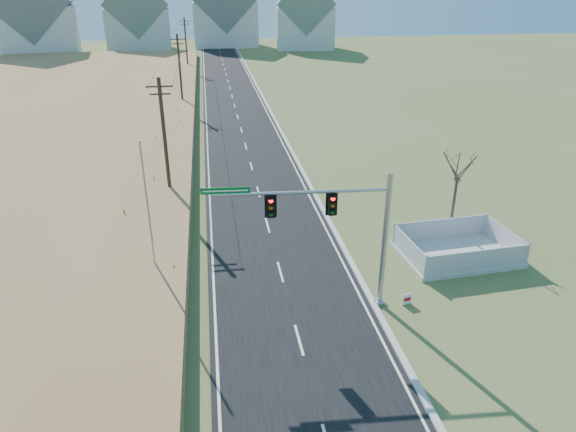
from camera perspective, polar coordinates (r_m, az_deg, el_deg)
The scene contains 16 objects.
ground at distance 25.42m, azimuth 0.44°, elevation -10.93°, with size 260.00×260.00×0.00m, color #525D2D.
road at distance 71.98m, azimuth -6.15°, elevation 12.77°, with size 8.00×180.00×0.06m, color black.
curb at distance 72.29m, azimuth -2.78°, elevation 12.97°, with size 0.30×180.00×0.18m, color #B2AFA8.
reed_marsh at distance 65.35m, azimuth -27.43°, elevation 9.50°, with size 38.00×110.00×1.30m, color #A4784A.
utility_pole_near at distance 36.93m, azimuth -13.52°, elevation 8.13°, with size 1.80×0.26×9.00m.
utility_pole_mid at distance 66.22m, azimuth -11.91°, elevation 15.45°, with size 1.80×0.26×9.00m.
utility_pole_far at distance 95.96m, azimuth -11.26°, elevation 18.26°, with size 1.80×0.26×9.00m.
condo_nw at distance 125.45m, azimuth -26.44°, elevation 19.13°, with size 17.69×13.38×19.05m.
condo_nnw at distance 129.44m, azimuth -16.39°, elevation 20.36°, with size 14.93×11.17×17.03m.
condo_n at distance 132.67m, azimuth -7.03°, elevation 21.48°, with size 15.27×10.20×18.54m.
condo_ne at distance 126.79m, azimuth 1.90°, elevation 21.14°, with size 14.12×10.51×16.52m.
traffic_signal_mast at distance 24.04m, azimuth 6.55°, elevation -1.35°, with size 8.76×0.92×6.98m.
fence_enclosure at distance 31.77m, azimuth 18.20°, elevation -3.82°, with size 6.79×4.88×1.49m.
open_sign at distance 26.64m, azimuth 13.08°, elevation -8.98°, with size 0.48×0.16×0.60m.
flagpole at distance 27.10m, azimuth -15.01°, elevation -1.62°, with size 0.36×0.36×7.95m.
bare_tree at distance 32.68m, azimuth 18.49°, elevation 5.37°, with size 2.19×2.19×5.81m.
Camera 1 is at (-3.37, -20.37, 14.83)m, focal length 32.00 mm.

